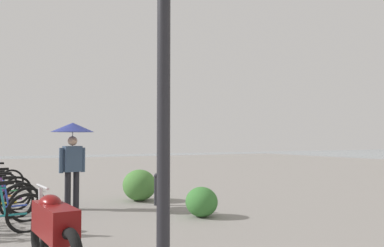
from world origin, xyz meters
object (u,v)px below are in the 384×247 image
at_px(bollard_near, 166,193).
at_px(motorcycle, 53,230).
at_px(pedestrian, 73,141).
at_px(lamppost, 164,24).
at_px(bollard_mid, 156,189).

bearing_deg(bollard_near, motorcycle, 135.78).
relative_size(motorcycle, pedestrian, 1.07).
bearing_deg(pedestrian, lamppost, 178.09).
height_order(bollard_near, bollard_mid, bollard_near).
bearing_deg(motorcycle, pedestrian, -13.80).
distance_m(lamppost, pedestrian, 5.90).
bearing_deg(motorcycle, bollard_near, -44.22).
relative_size(lamppost, pedestrian, 2.13).
relative_size(bollard_near, bollard_mid, 1.04).
distance_m(lamppost, bollard_near, 5.40).
bearing_deg(bollard_mid, pedestrian, 79.19).
xyz_separation_m(pedestrian, bollard_near, (-1.37, -1.79, -1.17)).
height_order(motorcycle, bollard_mid, motorcycle).
height_order(lamppost, bollard_near, lamppost).
relative_size(pedestrian, bollard_near, 2.47).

